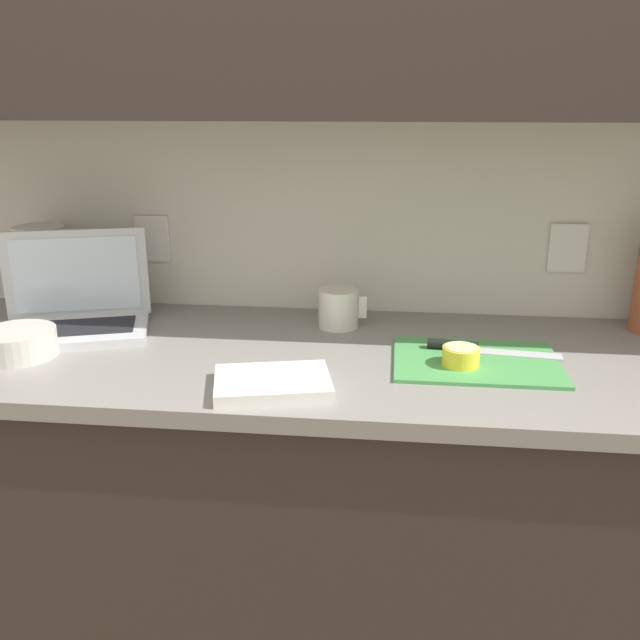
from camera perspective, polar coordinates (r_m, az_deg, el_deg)
The scene contains 10 objects.
wall_back at distance 1.66m, azimuth -5.12°, elevation 21.37°, with size 5.20×0.38×2.60m.
counter_unit at distance 1.73m, azimuth -6.48°, elevation -16.71°, with size 2.55×0.64×0.93m.
laptop at distance 1.71m, azimuth -19.85°, elevation 0.99°, with size 0.38×0.31×0.23m.
cutting_board at distance 1.46m, azimuth 13.02°, elevation -3.39°, with size 0.34×0.26×0.01m, color #4C9E51.
knife at distance 1.50m, azimuth 12.54°, elevation -2.25°, with size 0.29×0.06×0.02m.
lemon_half_cut at distance 1.42m, azimuth 11.78°, elevation -2.97°, with size 0.08×0.08×0.04m.
measuring_cup at distance 1.64m, azimuth 1.59°, elevation 1.01°, with size 0.12×0.10×0.09m.
bowl_white at distance 1.59m, azimuth -24.07°, elevation -1.80°, with size 0.16×0.16×0.06m.
paper_towel_roll at distance 1.90m, azimuth -22.29°, elevation 4.04°, with size 0.13×0.13×0.22m.
dish_towel at distance 1.30m, azimuth -4.01°, elevation -5.31°, with size 0.22×0.16×0.02m, color silver.
Camera 1 is at (0.32, -1.38, 1.46)m, focal length 38.00 mm.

